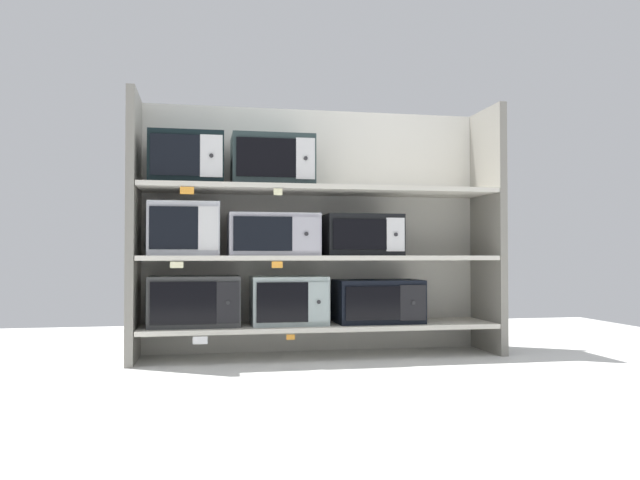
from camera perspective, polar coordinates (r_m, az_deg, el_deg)
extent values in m
cube|color=silver|center=(3.16, 3.40, -13.37)|extent=(6.26, 6.00, 0.02)
cube|color=beige|center=(4.32, -0.61, 0.91)|extent=(2.46, 0.04, 1.64)
cube|color=gray|center=(4.03, -16.44, 1.14)|extent=(0.05, 0.47, 1.64)
cube|color=gray|center=(4.43, 14.90, 0.90)|extent=(0.05, 0.47, 1.64)
cube|color=beige|center=(4.09, 0.00, -7.75)|extent=(2.26, 0.47, 0.03)
cube|color=#333435|center=(4.01, -11.24, -5.41)|extent=(0.55, 0.33, 0.31)
cube|color=black|center=(3.84, -12.20, -5.59)|extent=(0.39, 0.01, 0.25)
cube|color=black|center=(3.84, -8.30, -5.60)|extent=(0.13, 0.01, 0.25)
cylinder|color=#262628|center=(3.84, -8.29, -5.61)|extent=(0.02, 0.01, 0.02)
cube|color=#97A7A6|center=(4.05, -2.85, -5.44)|extent=(0.47, 0.33, 0.30)
cube|color=black|center=(3.87, -3.40, -5.63)|extent=(0.32, 0.01, 0.24)
cube|color=#97A7A6|center=(3.90, -0.14, -5.59)|extent=(0.13, 0.01, 0.24)
cylinder|color=#262628|center=(3.90, -0.11, -5.60)|extent=(0.02, 0.01, 0.02)
cube|color=black|center=(4.17, 5.22, -5.50)|extent=(0.55, 0.34, 0.28)
cube|color=black|center=(3.98, 4.81, -5.70)|extent=(0.35, 0.01, 0.21)
cube|color=black|center=(4.05, 8.37, -5.61)|extent=(0.17, 0.01, 0.22)
cylinder|color=#262628|center=(4.04, 8.41, -5.62)|extent=(0.02, 0.01, 0.02)
cube|color=white|center=(3.79, -10.75, -8.87)|extent=(0.09, 0.00, 0.04)
cube|color=orange|center=(3.83, -2.66, -8.73)|extent=(0.05, 0.00, 0.03)
cube|color=beige|center=(4.07, 0.00, -1.62)|extent=(2.26, 0.47, 0.03)
cube|color=#B6B9C2|center=(4.00, -12.13, 0.96)|extent=(0.43, 0.36, 0.33)
cube|color=black|center=(3.82, -13.03, 1.07)|extent=(0.28, 0.01, 0.25)
cube|color=silver|center=(3.82, -10.03, 1.06)|extent=(0.12, 0.01, 0.26)
cube|color=#A3A1AC|center=(4.03, -4.31, 0.46)|extent=(0.56, 0.42, 0.26)
cube|color=black|center=(3.80, -5.16, 0.57)|extent=(0.35, 0.01, 0.21)
cube|color=#A3A1AC|center=(3.84, -1.26, 0.55)|extent=(0.17, 0.01, 0.21)
cylinder|color=#262628|center=(3.83, -1.24, 0.55)|extent=(0.02, 0.01, 0.02)
cube|color=black|center=(4.13, 3.70, 0.43)|extent=(0.49, 0.36, 0.26)
cube|color=black|center=(3.93, 3.61, 0.52)|extent=(0.34, 0.01, 0.19)
cube|color=silver|center=(4.00, 6.81, 0.49)|extent=(0.12, 0.01, 0.21)
cylinder|color=#262628|center=(3.99, 6.85, 0.50)|extent=(0.02, 0.01, 0.02)
cube|color=beige|center=(3.77, -12.78, -2.20)|extent=(0.08, 0.00, 0.04)
cube|color=orange|center=(3.79, -3.88, -2.23)|extent=(0.07, 0.00, 0.04)
cube|color=beige|center=(4.09, 0.00, 4.52)|extent=(2.26, 0.47, 0.03)
cube|color=black|center=(4.05, -11.93, 7.09)|extent=(0.45, 0.35, 0.32)
cube|color=black|center=(3.87, -12.92, 7.49)|extent=(0.29, 0.01, 0.25)
cube|color=silver|center=(3.87, -9.76, 7.48)|extent=(0.13, 0.01, 0.25)
cylinder|color=#262628|center=(3.86, -9.76, 7.50)|extent=(0.02, 0.01, 0.02)
cube|color=#263434|center=(4.07, -4.35, 7.02)|extent=(0.51, 0.35, 0.32)
cube|color=black|center=(3.88, -4.86, 7.43)|extent=(0.36, 0.01, 0.24)
cube|color=silver|center=(3.91, -1.32, 7.35)|extent=(0.12, 0.01, 0.25)
cylinder|color=#262628|center=(3.90, -1.30, 7.37)|extent=(0.02, 0.01, 0.02)
cube|color=orange|center=(3.78, -11.89, 4.39)|extent=(0.08, 0.00, 0.04)
cube|color=beige|center=(3.81, -3.80, 4.35)|extent=(0.05, 0.00, 0.04)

